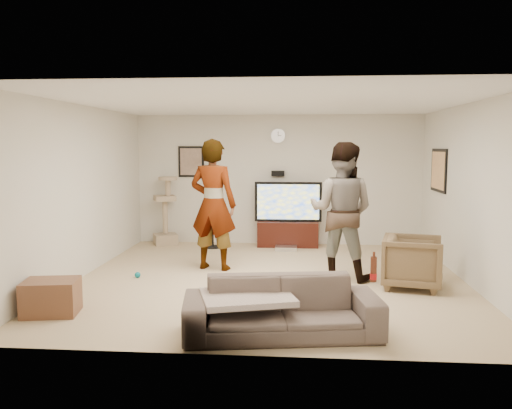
# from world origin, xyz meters

# --- Properties ---
(floor) EXTENTS (5.50, 5.50, 0.02)m
(floor) POSITION_xyz_m (0.00, 0.00, -0.01)
(floor) COLOR tan
(floor) RESTS_ON ground
(ceiling) EXTENTS (5.50, 5.50, 0.02)m
(ceiling) POSITION_xyz_m (0.00, 0.00, 2.51)
(ceiling) COLOR white
(ceiling) RESTS_ON wall_back
(wall_back) EXTENTS (5.50, 0.04, 2.50)m
(wall_back) POSITION_xyz_m (0.00, 2.75, 1.25)
(wall_back) COLOR silver
(wall_back) RESTS_ON floor
(wall_front) EXTENTS (5.50, 0.04, 2.50)m
(wall_front) POSITION_xyz_m (0.00, -2.75, 1.25)
(wall_front) COLOR silver
(wall_front) RESTS_ON floor
(wall_left) EXTENTS (0.04, 5.50, 2.50)m
(wall_left) POSITION_xyz_m (-2.75, 0.00, 1.25)
(wall_left) COLOR silver
(wall_left) RESTS_ON floor
(wall_right) EXTENTS (0.04, 5.50, 2.50)m
(wall_right) POSITION_xyz_m (2.75, 0.00, 1.25)
(wall_right) COLOR silver
(wall_right) RESTS_ON floor
(wall_clock) EXTENTS (0.26, 0.04, 0.26)m
(wall_clock) POSITION_xyz_m (0.00, 2.72, 2.10)
(wall_clock) COLOR silver
(wall_clock) RESTS_ON wall_back
(wall_speaker) EXTENTS (0.25, 0.10, 0.10)m
(wall_speaker) POSITION_xyz_m (0.00, 2.69, 1.38)
(wall_speaker) COLOR black
(wall_speaker) RESTS_ON wall_back
(picture_back) EXTENTS (0.42, 0.03, 0.52)m
(picture_back) POSITION_xyz_m (-1.70, 2.73, 1.60)
(picture_back) COLOR #846D5E
(picture_back) RESTS_ON wall_back
(picture_right) EXTENTS (0.03, 0.78, 0.62)m
(picture_right) POSITION_xyz_m (2.73, 1.60, 1.50)
(picture_right) COLOR tan
(picture_right) RESTS_ON wall_right
(tv_stand) EXTENTS (1.15, 0.45, 0.48)m
(tv_stand) POSITION_xyz_m (0.20, 2.50, 0.24)
(tv_stand) COLOR black
(tv_stand) RESTS_ON floor
(console_box) EXTENTS (0.40, 0.30, 0.07)m
(console_box) POSITION_xyz_m (0.18, 2.11, 0.04)
(console_box) COLOR silver
(console_box) RESTS_ON floor
(tv) EXTENTS (1.27, 0.08, 0.75)m
(tv) POSITION_xyz_m (0.20, 2.50, 0.85)
(tv) COLOR black
(tv) RESTS_ON tv_stand
(tv_screen) EXTENTS (1.16, 0.01, 0.66)m
(tv_screen) POSITION_xyz_m (0.20, 2.46, 0.85)
(tv_screen) COLOR gold
(tv_screen) RESTS_ON tv
(floor_lamp) EXTENTS (0.32, 0.32, 1.77)m
(floor_lamp) POSITION_xyz_m (-1.20, 2.24, 0.88)
(floor_lamp) COLOR black
(floor_lamp) RESTS_ON floor
(cat_tree) EXTENTS (0.56, 0.56, 1.33)m
(cat_tree) POSITION_xyz_m (-2.18, 2.50, 0.66)
(cat_tree) COLOR tan
(cat_tree) RESTS_ON floor
(person_left) EXTENTS (0.83, 0.64, 2.02)m
(person_left) POSITION_xyz_m (-0.91, 0.56, 1.01)
(person_left) COLOR silver
(person_left) RESTS_ON floor
(person_right) EXTENTS (1.14, 1.00, 1.96)m
(person_right) POSITION_xyz_m (1.01, 0.15, 0.98)
(person_right) COLOR #2E5F90
(person_right) RESTS_ON floor
(sofa) EXTENTS (2.06, 1.06, 0.57)m
(sofa) POSITION_xyz_m (0.24, -2.20, 0.29)
(sofa) COLOR brown
(sofa) RESTS_ON floor
(throw_blanket) EXTENTS (1.06, 0.93, 0.06)m
(throw_blanket) POSITION_xyz_m (-0.12, -2.20, 0.39)
(throw_blanket) COLOR beige
(throw_blanket) RESTS_ON sofa
(beer_bottle) EXTENTS (0.06, 0.06, 0.25)m
(beer_bottle) POSITION_xyz_m (1.14, -2.20, 0.70)
(beer_bottle) COLOR #572413
(beer_bottle) RESTS_ON sofa
(armchair) EXTENTS (0.92, 0.90, 0.70)m
(armchair) POSITION_xyz_m (1.94, -0.29, 0.35)
(armchair) COLOR brown
(armchair) RESTS_ON floor
(side_table) EXTENTS (0.66, 0.54, 0.40)m
(side_table) POSITION_xyz_m (-2.40, -1.76, 0.20)
(side_table) COLOR brown
(side_table) RESTS_ON floor
(toy_ball) EXTENTS (0.09, 0.09, 0.09)m
(toy_ball) POSITION_xyz_m (-1.93, -0.08, 0.04)
(toy_ball) COLOR #0A7280
(toy_ball) RESTS_ON floor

